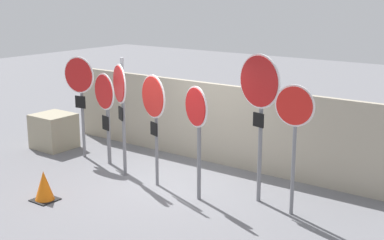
{
  "coord_description": "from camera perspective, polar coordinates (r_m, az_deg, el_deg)",
  "views": [
    {
      "loc": [
        6.32,
        -7.62,
        3.7
      ],
      "look_at": [
        0.66,
        0.0,
        1.39
      ],
      "focal_mm": 50.0,
      "sensor_mm": 36.0,
      "label": 1
    }
  ],
  "objects": [
    {
      "name": "ground_plane",
      "position": [
        10.57,
        -2.91,
        -6.84
      ],
      "size": [
        40.0,
        40.0,
        0.0
      ],
      "primitive_type": "plane",
      "color": "slate"
    },
    {
      "name": "fence_back",
      "position": [
        11.63,
        2.44,
        -0.38
      ],
      "size": [
        8.37,
        0.12,
        1.76
      ],
      "color": "#A89E89",
      "rests_on": "ground"
    },
    {
      "name": "stop_sign_0",
      "position": [
        12.06,
        -11.89,
        3.69
      ],
      "size": [
        0.8,
        0.17,
        2.3
      ],
      "rotation": [
        0.0,
        0.0,
        0.14
      ],
      "color": "slate",
      "rests_on": "ground"
    },
    {
      "name": "stop_sign_1",
      "position": [
        11.52,
        -9.23,
        1.9
      ],
      "size": [
        0.77,
        0.24,
        2.01
      ],
      "rotation": [
        0.0,
        0.0,
        -0.26
      ],
      "color": "slate",
      "rests_on": "ground"
    },
    {
      "name": "stop_sign_2",
      "position": [
        10.68,
        -7.63,
        2.71
      ],
      "size": [
        0.69,
        0.41,
        2.42
      ],
      "rotation": [
        0.0,
        0.0,
        -0.52
      ],
      "color": "slate",
      "rests_on": "ground"
    },
    {
      "name": "stop_sign_3",
      "position": [
        10.06,
        -4.11,
        1.55
      ],
      "size": [
        0.78,
        0.3,
        2.18
      ],
      "rotation": [
        0.0,
        0.0,
        -0.33
      ],
      "color": "slate",
      "rests_on": "ground"
    },
    {
      "name": "stop_sign_4",
      "position": [
        9.36,
        0.52,
        0.1
      ],
      "size": [
        0.68,
        0.32,
        2.09
      ],
      "rotation": [
        0.0,
        0.0,
        -0.41
      ],
      "color": "slate",
      "rests_on": "ground"
    },
    {
      "name": "stop_sign_5",
      "position": [
        9.24,
        7.21,
        2.61
      ],
      "size": [
        0.91,
        0.28,
        2.66
      ],
      "rotation": [
        0.0,
        0.0,
        -0.26
      ],
      "color": "slate",
      "rests_on": "ground"
    },
    {
      "name": "stop_sign_6",
      "position": [
        8.81,
        10.86,
        0.02
      ],
      "size": [
        0.69,
        0.13,
        2.24
      ],
      "rotation": [
        0.0,
        0.0,
        0.03
      ],
      "color": "slate",
      "rests_on": "ground"
    },
    {
      "name": "traffic_cone_0",
      "position": [
        10.04,
        -15.5,
        -6.8
      ],
      "size": [
        0.42,
        0.42,
        0.56
      ],
      "color": "black",
      "rests_on": "ground"
    },
    {
      "name": "storage_crate",
      "position": [
        13.24,
        -14.52,
        -1.14
      ],
      "size": [
        0.89,
        0.85,
        0.83
      ],
      "color": "#9E937A",
      "rests_on": "ground"
    }
  ]
}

